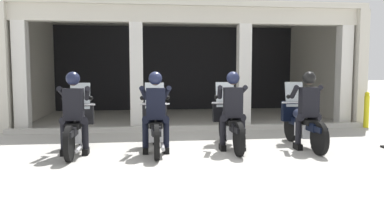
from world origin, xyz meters
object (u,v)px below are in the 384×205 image
at_px(police_officer_center_right, 233,104).
at_px(bollard_kerbside, 367,110).
at_px(police_officer_center_left, 156,105).
at_px(motorcycle_far_right, 302,123).
at_px(motorcycle_center_right, 229,124).
at_px(police_officer_far_right, 308,103).
at_px(motorcycle_far_left, 77,127).
at_px(motorcycle_center_left, 155,125).
at_px(police_officer_far_left, 74,106).

relative_size(police_officer_center_right, bollard_kerbside, 1.58).
bearing_deg(police_officer_center_left, motorcycle_far_right, -3.07).
distance_m(police_officer_center_right, motorcycle_far_right, 1.61).
xyz_separation_m(motorcycle_center_right, police_officer_far_right, (1.54, -0.39, 0.44)).
distance_m(motorcycle_center_right, police_officer_center_right, 0.52).
relative_size(motorcycle_far_left, police_officer_far_right, 1.29).
distance_m(police_officer_center_left, motorcycle_center_right, 1.64).
bearing_deg(motorcycle_far_left, police_officer_far_right, -7.26).
bearing_deg(motorcycle_far_right, motorcycle_far_left, 178.53).
bearing_deg(motorcycle_far_left, motorcycle_center_left, -4.71).
relative_size(police_officer_far_left, bollard_kerbside, 1.58).
xyz_separation_m(motorcycle_far_right, bollard_kerbside, (2.84, 2.21, -0.00)).
distance_m(motorcycle_far_right, police_officer_far_right, 0.52).
xyz_separation_m(police_officer_center_left, police_officer_far_right, (3.07, -0.02, 0.00)).
height_order(motorcycle_center_left, police_officer_center_left, police_officer_center_left).
bearing_deg(motorcycle_far_right, motorcycle_center_left, 179.02).
bearing_deg(police_officer_center_left, motorcycle_far_left, 159.80).
distance_m(police_officer_far_left, motorcycle_far_right, 4.64).
relative_size(police_officer_far_left, police_officer_center_right, 1.00).
xyz_separation_m(motorcycle_center_left, police_officer_far_right, (3.07, -0.31, 0.44)).
bearing_deg(motorcycle_far_left, police_officer_center_right, -7.51).
distance_m(motorcycle_center_right, motorcycle_far_right, 1.54).
xyz_separation_m(police_officer_far_left, bollard_kerbside, (7.45, 2.42, -0.44)).
bearing_deg(motorcycle_center_right, motorcycle_far_right, -5.11).
relative_size(police_officer_center_left, police_officer_far_right, 1.00).
relative_size(motorcycle_center_right, bollard_kerbside, 2.03).
height_order(motorcycle_far_right, police_officer_far_right, police_officer_far_right).
distance_m(motorcycle_far_left, police_officer_center_left, 1.63).
bearing_deg(bollard_kerbside, police_officer_far_right, -138.76).
bearing_deg(police_officer_far_right, motorcycle_center_left, 173.75).
xyz_separation_m(motorcycle_center_right, bollard_kerbside, (4.38, 2.10, -0.00)).
relative_size(motorcycle_center_left, bollard_kerbside, 2.03).
bearing_deg(police_officer_center_right, motorcycle_center_right, 88.56).
height_order(police_officer_far_left, motorcycle_center_right, police_officer_far_left).
relative_size(motorcycle_far_left, motorcycle_far_right, 1.00).
bearing_deg(motorcycle_center_right, bollard_kerbside, 24.46).
bearing_deg(motorcycle_far_right, bollard_kerbside, 37.30).
bearing_deg(bollard_kerbside, motorcycle_center_left, -159.74).
relative_size(motorcycle_far_right, police_officer_far_right, 1.29).
distance_m(motorcycle_center_left, police_officer_far_right, 3.12).
relative_size(police_officer_center_left, bollard_kerbside, 1.58).
relative_size(police_officer_far_right, bollard_kerbside, 1.58).
xyz_separation_m(police_officer_far_left, police_officer_center_left, (1.54, -0.05, 0.00)).
relative_size(motorcycle_center_left, police_officer_center_left, 1.29).
bearing_deg(police_officer_center_left, bollard_kerbside, 14.72).
bearing_deg(motorcycle_center_left, police_officer_center_right, -15.37).
bearing_deg(motorcycle_center_left, motorcycle_far_right, -8.34).
distance_m(motorcycle_center_right, bollard_kerbside, 4.85).
height_order(police_officer_far_left, motorcycle_center_left, police_officer_far_left).
bearing_deg(police_officer_center_right, motorcycle_center_left, 171.36).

